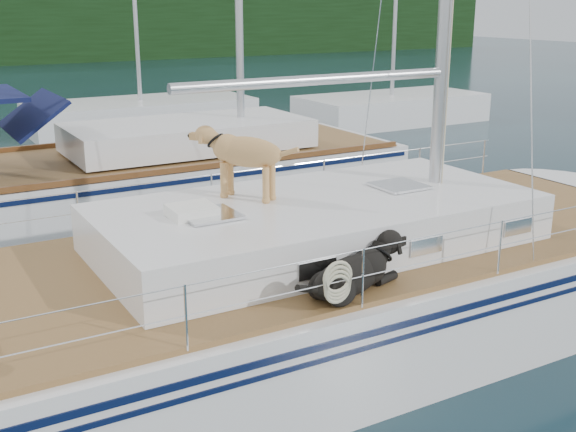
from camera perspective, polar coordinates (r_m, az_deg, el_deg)
ground at (r=8.82m, az=-2.21°, el=-10.81°), size 120.00×120.00×0.00m
main_sailboat at (r=8.57m, az=-1.70°, el=-6.67°), size 12.00×3.80×14.01m
neighbor_sailboat at (r=14.69m, az=-11.70°, el=2.76°), size 11.00×3.50×13.30m
bg_boat_center at (r=24.44m, az=-11.53°, el=7.81°), size 7.20×3.00×11.65m
bg_boat_east at (r=25.58m, az=8.16°, el=8.37°), size 6.40×3.00×11.65m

